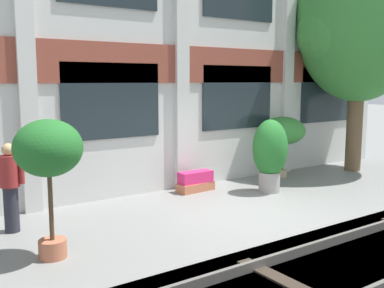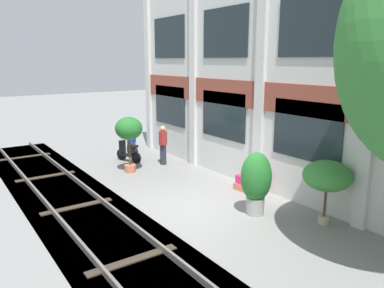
{
  "view_description": "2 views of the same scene",
  "coord_description": "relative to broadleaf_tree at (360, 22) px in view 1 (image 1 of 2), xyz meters",
  "views": [
    {
      "loc": [
        -6.13,
        -6.7,
        2.71
      ],
      "look_at": [
        -0.46,
        1.51,
        1.29
      ],
      "focal_mm": 42.0,
      "sensor_mm": 36.0,
      "label": 1
    },
    {
      "loc": [
        8.57,
        -6.03,
        4.23
      ],
      "look_at": [
        -1.47,
        1.0,
        1.47
      ],
      "focal_mm": 35.0,
      "sensor_mm": 36.0,
      "label": 2
    }
  ],
  "objects": [
    {
      "name": "resident_by_doorway",
      "position": [
        -9.88,
        0.0,
        -3.53
      ],
      "size": [
        0.46,
        0.34,
        1.61
      ],
      "rotation": [
        0.0,
        0.0,
        -2.15
      ],
      "color": "#282833",
      "rests_on": "ground"
    },
    {
      "name": "potted_plant_low_pan",
      "position": [
        -9.65,
        -1.61,
        -2.78
      ],
      "size": [
        1.03,
        1.03,
        2.14
      ],
      "color": "#B76647",
      "rests_on": "ground"
    },
    {
      "name": "broadleaf_tree",
      "position": [
        0.0,
        0.0,
        0.0
      ],
      "size": [
        3.87,
        3.68,
        6.96
      ],
      "color": "brown",
      "rests_on": "ground"
    },
    {
      "name": "apartment_facade",
      "position": [
        -5.52,
        1.34,
        -0.19
      ],
      "size": [
        15.16,
        0.64,
        8.46
      ],
      "color": "silver",
      "rests_on": "ground"
    },
    {
      "name": "potted_plant_terracotta_small",
      "position": [
        -2.49,
        0.53,
        -3.1
      ],
      "size": [
        1.25,
        1.25,
        1.71
      ],
      "color": "tan",
      "rests_on": "ground"
    },
    {
      "name": "potted_plant_fluted_column",
      "position": [
        -3.99,
        -0.51,
        -3.36
      ],
      "size": [
        0.85,
        0.85,
        1.78
      ],
      "color": "gray",
      "rests_on": "ground"
    },
    {
      "name": "potted_plant_square_trough",
      "position": [
        -5.43,
        0.58,
        -4.16
      ],
      "size": [
        0.99,
        0.45,
        0.5
      ],
      "color": "#B76647",
      "rests_on": "ground"
    },
    {
      "name": "ground_plane",
      "position": [
        -5.52,
        -1.56,
        -4.4
      ],
      "size": [
        80.0,
        80.0,
        0.0
      ],
      "primitive_type": "plane",
      "color": "gray"
    },
    {
      "name": "rail_tracks",
      "position": [
        -5.52,
        -4.44,
        -4.53
      ],
      "size": [
        22.8,
        2.8,
        0.43
      ],
      "color": "#4C473F",
      "rests_on": "ground"
    }
  ]
}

